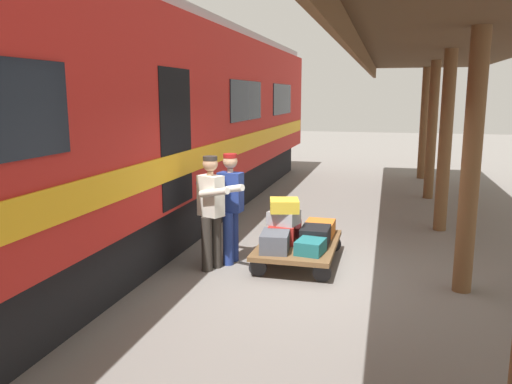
# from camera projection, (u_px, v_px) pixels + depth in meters

# --- Properties ---
(ground_plane) EXTENTS (60.00, 60.00, 0.00)m
(ground_plane) POSITION_uv_depth(u_px,v_px,m) (321.00, 278.00, 7.30)
(ground_plane) COLOR slate
(platform_canopy) EXTENTS (3.20, 20.22, 3.56)m
(platform_canopy) POSITION_uv_depth(u_px,v_px,m) (476.00, 36.00, 6.24)
(platform_canopy) COLOR brown
(platform_canopy) RESTS_ON ground_plane
(train_car) EXTENTS (3.02, 21.82, 4.00)m
(train_car) POSITION_uv_depth(u_px,v_px,m) (85.00, 129.00, 7.81)
(train_car) COLOR #B21E19
(train_car) RESTS_ON ground_plane
(luggage_cart) EXTENTS (1.18, 1.82, 0.33)m
(luggage_cart) POSITION_uv_depth(u_px,v_px,m) (298.00, 245.00, 7.91)
(luggage_cart) COLOR brown
(luggage_cart) RESTS_ON ground_plane
(suitcase_black_hardshell) EXTENTS (0.42, 0.53, 0.26)m
(suitcase_black_hardshell) POSITION_uv_depth(u_px,v_px,m) (315.00, 235.00, 7.81)
(suitcase_black_hardshell) COLOR black
(suitcase_black_hardshell) RESTS_ON luggage_cart
(suitcase_teal_softside) EXTENTS (0.43, 0.49, 0.20)m
(suitcase_teal_softside) POSITION_uv_depth(u_px,v_px,m) (310.00, 247.00, 7.34)
(suitcase_teal_softside) COLOR #1E666B
(suitcase_teal_softside) RESTS_ON luggage_cart
(suitcase_burgundy_valise) EXTENTS (0.47, 0.67, 0.16)m
(suitcase_burgundy_valise) POSITION_uv_depth(u_px,v_px,m) (288.00, 228.00, 8.43)
(suitcase_burgundy_valise) COLOR maroon
(suitcase_burgundy_valise) RESTS_ON luggage_cart
(suitcase_orange_carryall) EXTENTS (0.46, 0.55, 0.23)m
(suitcase_orange_carryall) POSITION_uv_depth(u_px,v_px,m) (320.00, 228.00, 8.29)
(suitcase_orange_carryall) COLOR #CC6B23
(suitcase_orange_carryall) RESTS_ON luggage_cart
(suitcase_red_plastic) EXTENTS (0.45, 0.61, 0.28)m
(suitcase_red_plastic) POSITION_uv_depth(u_px,v_px,m) (282.00, 232.00, 7.94)
(suitcase_red_plastic) COLOR #AD231E
(suitcase_red_plastic) RESTS_ON luggage_cart
(suitcase_slate_roller) EXTENTS (0.45, 0.61, 0.28)m
(suitcase_slate_roller) POSITION_uv_depth(u_px,v_px,m) (275.00, 241.00, 7.46)
(suitcase_slate_roller) COLOR #4C515B
(suitcase_slate_roller) RESTS_ON luggage_cart
(suitcase_gray_aluminum) EXTENTS (0.49, 0.45, 0.21)m
(suitcase_gray_aluminum) POSITION_uv_depth(u_px,v_px,m) (284.00, 218.00, 7.86)
(suitcase_gray_aluminum) COLOR #9EA0A5
(suitcase_gray_aluminum) RESTS_ON suitcase_red_plastic
(suitcase_yellow_case) EXTENTS (0.53, 0.53, 0.19)m
(suitcase_yellow_case) POSITION_uv_depth(u_px,v_px,m) (284.00, 205.00, 7.81)
(suitcase_yellow_case) COLOR gold
(suitcase_yellow_case) RESTS_ON suitcase_gray_aluminum
(porter_in_overalls) EXTENTS (0.70, 0.48, 1.70)m
(porter_in_overalls) POSITION_uv_depth(u_px,v_px,m) (229.00, 204.00, 7.82)
(porter_in_overalls) COLOR navy
(porter_in_overalls) RESTS_ON ground_plane
(porter_by_door) EXTENTS (0.74, 0.60, 1.70)m
(porter_by_door) POSITION_uv_depth(u_px,v_px,m) (212.00, 209.00, 7.50)
(porter_by_door) COLOR #332D28
(porter_by_door) RESTS_ON ground_plane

